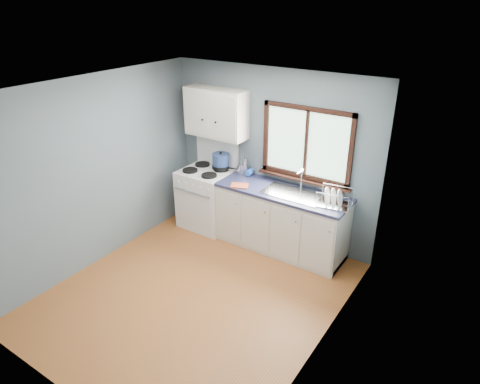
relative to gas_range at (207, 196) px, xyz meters
The scene contains 19 objects.
floor 1.82m from the gas_range, 57.18° to the right, with size 3.20×3.60×0.02m, color #A45C2A.
ceiling 2.67m from the gas_range, 57.18° to the right, with size 3.20×3.60×0.02m, color white.
wall_back 1.26m from the gas_range, 19.54° to the left, with size 3.20×0.02×2.50m, color slate.
wall_front 3.50m from the gas_range, 73.86° to the right, with size 3.20×0.02×2.50m, color slate.
wall_left 1.78m from the gas_range, 114.14° to the right, with size 0.02×3.60×2.50m, color slate.
wall_right 3.05m from the gas_range, 29.91° to the right, with size 0.02×3.60×2.50m, color slate.
gas_range is the anchor object (origin of this frame).
base_cabinets 1.31m from the gas_range, ahead, with size 1.85×0.60×0.88m.
countertop 1.37m from the gas_range, ahead, with size 1.89×0.64×0.04m, color #202342.
sink 1.53m from the gas_range, ahead, with size 0.84×0.46×0.44m.
window 1.81m from the gas_range, 11.37° to the left, with size 1.36×0.10×1.03m.
upper_cabinets 1.32m from the gas_range, 56.70° to the left, with size 0.95×0.35×0.70m.
skillet 0.54m from the gas_range, 37.99° to the left, with size 0.41×0.31×0.05m.
stockpot 0.63m from the gas_range, 39.66° to the left, with size 0.28×0.28×0.26m.
utensil_crock 0.75m from the gas_range, 21.88° to the left, with size 0.15×0.15×0.39m.
thermos 0.83m from the gas_range, 20.38° to the left, with size 0.06×0.06×0.26m, color silver.
soap_bottle 0.87m from the gas_range, 13.43° to the left, with size 0.09×0.09×0.25m, color blue.
dish_towel 0.87m from the gas_range, 14.07° to the right, with size 0.24×0.17×0.02m, color #CF542D.
dish_rack 2.11m from the gas_range, ahead, with size 0.46×0.38×0.22m.
Camera 1 is at (2.80, -3.25, 3.38)m, focal length 32.00 mm.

